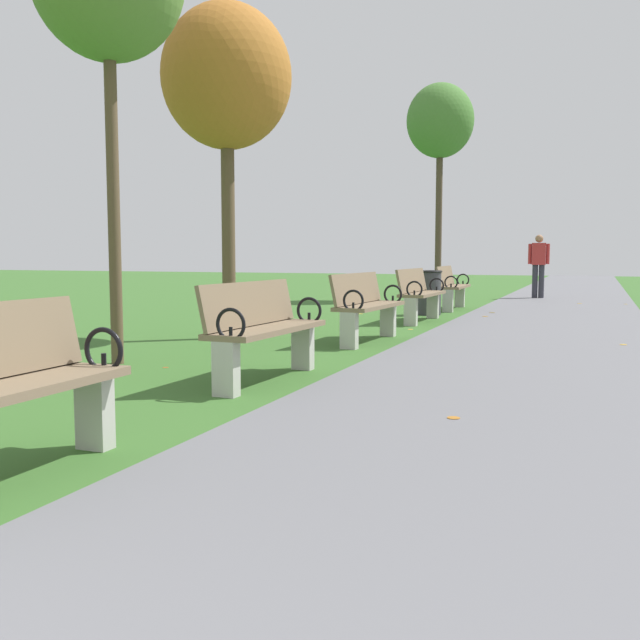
% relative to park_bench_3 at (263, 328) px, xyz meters
% --- Properties ---
extents(paved_walkway, '(3.13, 44.00, 0.02)m').
position_rel_park_bench_3_xyz_m(paved_walkway, '(2.07, 11.90, -0.48)').
color(paved_walkway, slate).
rests_on(paved_walkway, ground).
extents(park_bench_3, '(0.53, 1.62, 0.90)m').
position_rel_park_bench_3_xyz_m(park_bench_3, '(0.00, 0.00, 0.00)').
color(park_bench_3, '#7A664C').
rests_on(park_bench_3, ground).
extents(park_bench_4, '(0.55, 1.62, 0.90)m').
position_rel_park_bench_3_xyz_m(park_bench_4, '(0.00, 3.09, 0.00)').
color(park_bench_4, '#7A664C').
rests_on(park_bench_4, ground).
extents(park_bench_5, '(0.51, 1.61, 0.90)m').
position_rel_park_bench_3_xyz_m(park_bench_5, '(-0.00, 6.09, 0.00)').
color(park_bench_5, '#7A664C').
rests_on(park_bench_5, ground).
extents(park_bench_6, '(0.50, 1.61, 0.90)m').
position_rel_park_bench_3_xyz_m(park_bench_6, '(-0.00, 8.97, 0.00)').
color(park_bench_6, '#7A664C').
rests_on(park_bench_6, ground).
extents(tree_3, '(1.73, 1.73, 4.44)m').
position_rel_park_bench_3_xyz_m(tree_3, '(-1.87, 2.82, 2.97)').
color(tree_3, brown).
rests_on(tree_3, ground).
extents(tree_4, '(1.64, 1.64, 5.31)m').
position_rel_park_bench_3_xyz_m(tree_4, '(-0.92, 11.94, 3.87)').
color(tree_4, '#4C3D2D').
rests_on(tree_4, ground).
extents(pedestrian_walking, '(0.53, 0.24, 1.62)m').
position_rel_park_bench_3_xyz_m(pedestrian_walking, '(1.39, 13.38, 0.44)').
color(pedestrian_walking, '#2D2D38').
rests_on(pedestrian_walking, paved_walkway).
extents(trash_bin, '(0.48, 0.48, 0.84)m').
position_rel_park_bench_3_xyz_m(trash_bin, '(-0.15, 7.51, -0.06)').
color(trash_bin, '#38383D').
rests_on(trash_bin, ground).
extents(scattered_leaves, '(5.01, 16.98, 0.02)m').
position_rel_park_bench_3_xyz_m(scattered_leaves, '(0.80, 4.41, -0.47)').
color(scattered_leaves, brown).
rests_on(scattered_leaves, ground).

